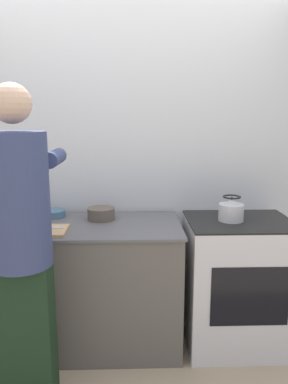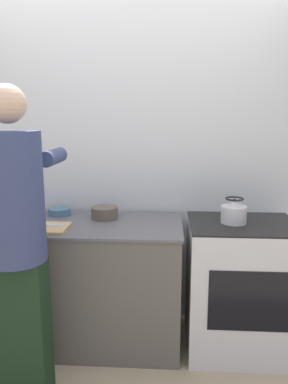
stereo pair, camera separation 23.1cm
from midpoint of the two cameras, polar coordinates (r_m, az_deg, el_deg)
The scene contains 10 objects.
ground_plane at distance 2.75m, azimuth -0.51°, elevation -25.28°, with size 12.00×12.00×0.00m, color tan.
wall_back at distance 2.95m, azimuth 0.47°, elevation 4.73°, with size 8.00×0.05×2.60m.
counter at distance 2.85m, azimuth -8.22°, elevation -13.40°, with size 1.56×0.69×0.90m.
oven at distance 2.83m, azimuth 16.79°, elevation -13.66°, with size 0.73×0.60×0.93m.
person at distance 2.17m, azimuth -15.96°, elevation -6.65°, with size 0.37×0.61×1.81m.
cutting_board at distance 2.58m, azimuth -12.92°, elevation -5.37°, with size 0.36×0.25×0.02m.
knife at distance 2.60m, azimuth -12.31°, elevation -4.95°, with size 0.24×0.04×0.01m.
kettle at distance 2.64m, azimuth 16.00°, elevation -3.04°, with size 0.17×0.17×0.18m.
bowl_prep at distance 2.77m, azimuth -3.67°, elevation -3.19°, with size 0.20×0.20×0.09m.
bowl_mixing at distance 2.92m, azimuth -10.56°, elevation -2.95°, with size 0.17×0.17×0.05m.
Camera 2 is at (0.28, -2.20, 1.65)m, focal length 35.00 mm.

